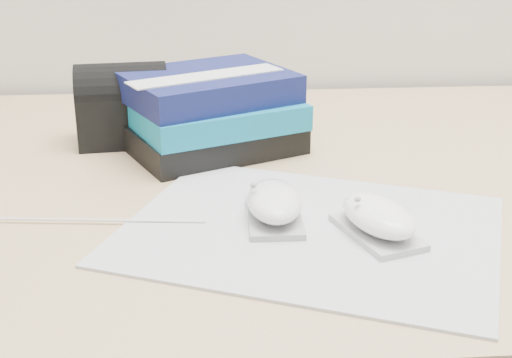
{
  "coord_description": "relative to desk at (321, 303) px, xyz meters",
  "views": [
    {
      "loc": [
        -0.16,
        0.75,
        1.05
      ],
      "look_at": [
        -0.11,
        1.45,
        0.77
      ],
      "focal_mm": 50.0,
      "sensor_mm": 36.0,
      "label": 1
    }
  ],
  "objects": [
    {
      "name": "desk",
      "position": [
        0.0,
        0.0,
        0.0
      ],
      "size": [
        1.6,
        0.8,
        0.73
      ],
      "color": "tan",
      "rests_on": "ground"
    },
    {
      "name": "mousepad",
      "position": [
        -0.06,
        -0.24,
        0.24
      ],
      "size": [
        0.46,
        0.41,
        0.0
      ],
      "primitive_type": "cube",
      "rotation": [
        0.0,
        0.0,
        -0.4
      ],
      "color": "#96979E",
      "rests_on": "desk"
    },
    {
      "name": "mouse_rear",
      "position": [
        -0.09,
        -0.22,
        0.26
      ],
      "size": [
        0.06,
        0.1,
        0.04
      ],
      "color": "#98989B",
      "rests_on": "mousepad"
    },
    {
      "name": "mouse_front",
      "position": [
        0.01,
        -0.26,
        0.26
      ],
      "size": [
        0.09,
        0.12,
        0.04
      ],
      "color": "#A9A8AB",
      "rests_on": "mousepad"
    },
    {
      "name": "usb_cable",
      "position": [
        -0.28,
        -0.21,
        0.24
      ],
      "size": [
        0.22,
        0.03,
        0.0
      ],
      "primitive_type": "cylinder",
      "rotation": [
        0.0,
        1.57,
        -0.11
      ],
      "color": "silver",
      "rests_on": "mousepad"
    },
    {
      "name": "book_stack",
      "position": [
        -0.16,
        0.03,
        0.29
      ],
      "size": [
        0.27,
        0.25,
        0.11
      ],
      "color": "black",
      "rests_on": "desk"
    },
    {
      "name": "pouch",
      "position": [
        -0.28,
        0.07,
        0.29
      ],
      "size": [
        0.13,
        0.1,
        0.11
      ],
      "color": "black",
      "rests_on": "desk"
    }
  ]
}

